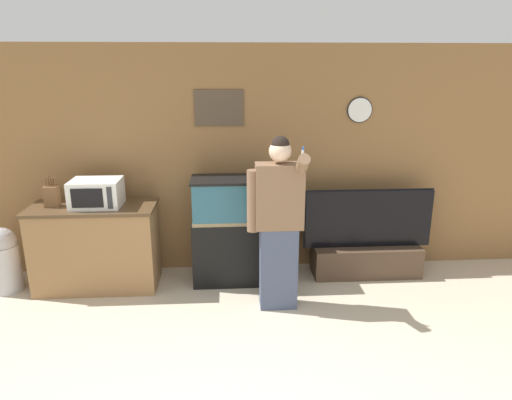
% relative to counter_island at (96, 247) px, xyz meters
% --- Properties ---
extents(wall_back_paneled, '(10.00, 0.08, 2.60)m').
position_rel_counter_island_xyz_m(wall_back_paneled, '(1.52, 0.46, 0.83)').
color(wall_back_paneled, olive).
rests_on(wall_back_paneled, ground_plane).
extents(counter_island, '(1.33, 0.60, 0.93)m').
position_rel_counter_island_xyz_m(counter_island, '(0.00, 0.00, 0.00)').
color(counter_island, olive).
rests_on(counter_island, ground_plane).
extents(microwave, '(0.51, 0.40, 0.29)m').
position_rel_counter_island_xyz_m(microwave, '(0.06, -0.00, 0.61)').
color(microwave, white).
rests_on(microwave, counter_island).
extents(knife_block, '(0.14, 0.12, 0.32)m').
position_rel_counter_island_xyz_m(knife_block, '(-0.41, 0.01, 0.58)').
color(knife_block, brown).
rests_on(knife_block, counter_island).
extents(aquarium_on_stand, '(1.00, 0.47, 1.20)m').
position_rel_counter_island_xyz_m(aquarium_on_stand, '(1.54, 0.06, 0.13)').
color(aquarium_on_stand, black).
rests_on(aquarium_on_stand, ground_plane).
extents(tv_on_stand, '(1.49, 0.40, 1.03)m').
position_rel_counter_island_xyz_m(tv_on_stand, '(3.04, 0.12, -0.17)').
color(tv_on_stand, '#4C3828').
rests_on(tv_on_stand, ground_plane).
extents(person_standing, '(0.55, 0.42, 1.75)m').
position_rel_counter_island_xyz_m(person_standing, '(1.93, -0.56, 0.44)').
color(person_standing, '#424C66').
rests_on(person_standing, ground_plane).
extents(trash_bin, '(0.33, 0.33, 0.72)m').
position_rel_counter_island_xyz_m(trash_bin, '(-0.98, -0.03, -0.10)').
color(trash_bin, '#B7B7BC').
rests_on(trash_bin, ground_plane).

